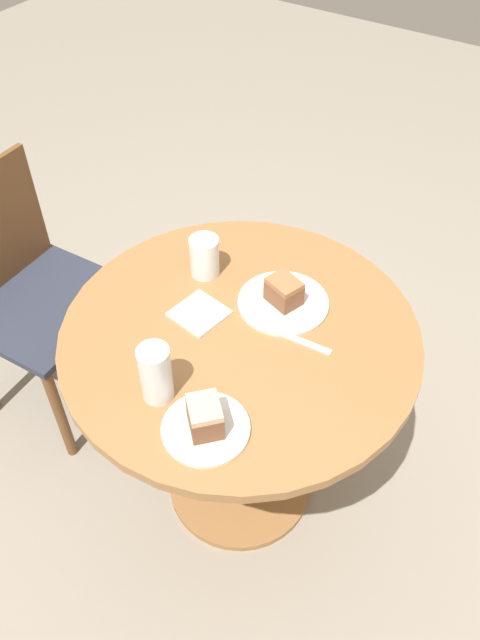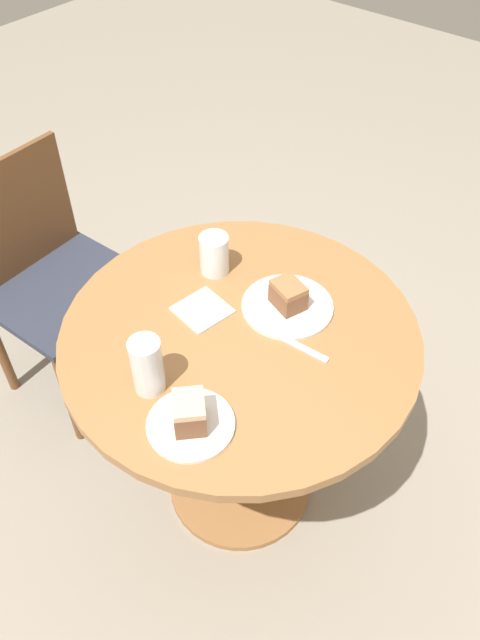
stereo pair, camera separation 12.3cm
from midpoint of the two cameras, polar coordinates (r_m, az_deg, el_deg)
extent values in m
plane|color=gray|center=(2.20, -1.66, -14.80)|extent=(8.00, 8.00, 0.00)
cylinder|color=#9E6B3D|center=(2.19, -1.67, -14.64)|extent=(0.48, 0.48, 0.03)
cylinder|color=#9E6B3D|center=(1.88, -1.90, -9.13)|extent=(0.09, 0.09, 0.71)
cylinder|color=#9E6B3D|center=(1.59, -2.22, -1.47)|extent=(0.92, 0.92, 0.03)
cylinder|color=brown|center=(2.18, -17.71, -8.36)|extent=(0.04, 0.04, 0.44)
cylinder|color=brown|center=(2.36, -10.65, -1.15)|extent=(0.04, 0.04, 0.44)
cylinder|color=brown|center=(2.56, -17.17, 1.98)|extent=(0.04, 0.04, 0.44)
cube|color=#2D3342|center=(2.20, -18.72, 1.22)|extent=(0.50, 0.44, 0.03)
cylinder|color=silver|center=(1.64, 1.83, 1.52)|extent=(0.24, 0.24, 0.01)
cylinder|color=silver|center=(1.39, -5.73, -9.96)|extent=(0.20, 0.20, 0.01)
cube|color=brown|center=(1.62, 1.86, 2.37)|extent=(0.09, 0.10, 0.06)
cube|color=#9E6B42|center=(1.59, 1.89, 3.31)|extent=(0.09, 0.10, 0.01)
cube|color=brown|center=(1.36, -5.84, -9.09)|extent=(0.11, 0.11, 0.06)
cube|color=beige|center=(1.33, -5.97, -8.10)|extent=(0.10, 0.11, 0.02)
cylinder|color=beige|center=(1.43, -10.06, -5.71)|extent=(0.07, 0.07, 0.09)
cylinder|color=white|center=(1.41, -10.21, -4.94)|extent=(0.07, 0.07, 0.15)
cylinder|color=silver|center=(1.72, -5.29, 5.11)|extent=(0.07, 0.07, 0.07)
cylinder|color=white|center=(1.70, -5.35, 5.73)|extent=(0.08, 0.08, 0.11)
cube|color=silver|center=(1.62, -5.92, 0.53)|extent=(0.14, 0.14, 0.01)
cube|color=silver|center=(1.55, 3.48, -2.11)|extent=(0.03, 0.15, 0.00)
camera|label=1|loc=(0.06, -92.28, -2.36)|focal=35.00mm
camera|label=2|loc=(0.06, 87.72, 2.36)|focal=35.00mm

